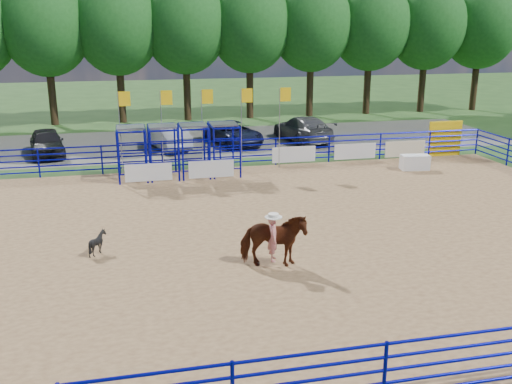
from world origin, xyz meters
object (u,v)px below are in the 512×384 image
(horse_and_rider, at_px, (273,238))
(calf, at_px, (98,243))
(car_a, at_px, (47,142))
(announcer_table, at_px, (415,162))
(car_b, at_px, (168,137))
(car_c, at_px, (233,133))
(car_d, at_px, (303,129))

(horse_and_rider, height_order, calf, horse_and_rider)
(horse_and_rider, height_order, car_a, horse_and_rider)
(announcer_table, height_order, car_a, car_a)
(car_b, xyz_separation_m, car_c, (4.09, 0.55, -0.05))
(announcer_table, bearing_deg, car_b, 146.57)
(calf, relative_size, car_a, 0.17)
(car_d, bearing_deg, horse_and_rider, 61.59)
(announcer_table, relative_size, car_d, 0.26)
(calf, relative_size, car_b, 0.17)
(announcer_table, height_order, car_b, car_b)
(horse_and_rider, xyz_separation_m, car_a, (-8.81, 18.01, -0.19))
(announcer_table, bearing_deg, car_c, 133.19)
(car_b, distance_m, car_d, 8.69)
(car_a, relative_size, car_c, 0.89)
(car_c, relative_size, car_d, 0.91)
(announcer_table, relative_size, car_c, 0.29)
(car_a, distance_m, car_d, 15.60)
(car_a, bearing_deg, horse_and_rider, -73.78)
(announcer_table, height_order, calf, calf)
(announcer_table, bearing_deg, car_d, 111.99)
(horse_and_rider, bearing_deg, car_b, 95.94)
(horse_and_rider, relative_size, car_d, 0.45)
(horse_and_rider, bearing_deg, calf, 157.26)
(car_c, height_order, car_d, car_d)
(announcer_table, bearing_deg, car_a, 157.98)
(horse_and_rider, bearing_deg, announcer_table, 45.30)
(horse_and_rider, relative_size, calf, 3.19)
(calf, bearing_deg, car_b, -24.33)
(calf, bearing_deg, car_c, -36.60)
(calf, distance_m, car_d, 20.55)
(announcer_table, height_order, car_d, car_d)
(announcer_table, distance_m, car_d, 9.19)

